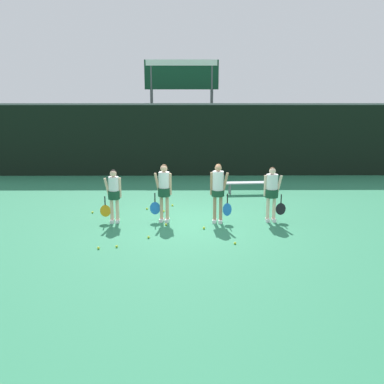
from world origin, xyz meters
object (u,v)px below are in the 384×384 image
(player_0, at_px, (114,192))
(tennis_ball_8, at_px, (117,246))
(player_3, at_px, (272,190))
(tennis_ball_2, at_px, (147,209))
(tennis_ball_3, at_px, (166,225))
(tennis_ball_5, at_px, (98,248))
(tennis_ball_1, at_px, (172,205))
(bench_courtside, at_px, (249,184))
(tennis_ball_4, at_px, (92,212))
(tennis_ball_9, at_px, (149,237))
(player_2, at_px, (218,188))
(tennis_ball_7, at_px, (204,228))
(tennis_ball_6, at_px, (164,211))
(scoreboard, at_px, (182,85))
(tennis_ball_0, at_px, (235,243))
(player_1, at_px, (164,188))

(player_0, distance_m, tennis_ball_8, 2.41)
(player_3, distance_m, tennis_ball_2, 4.20)
(tennis_ball_3, height_order, tennis_ball_5, tennis_ball_3)
(tennis_ball_1, distance_m, tennis_ball_2, 0.93)
(bench_courtside, distance_m, tennis_ball_3, 5.08)
(player_3, relative_size, tennis_ball_4, 24.37)
(bench_courtside, relative_size, tennis_ball_9, 27.69)
(player_2, bearing_deg, tennis_ball_4, 173.04)
(tennis_ball_5, bearing_deg, player_3, 26.72)
(player_2, relative_size, tennis_ball_7, 25.01)
(bench_courtside, height_order, tennis_ball_8, bench_courtside)
(tennis_ball_3, xyz_separation_m, tennis_ball_5, (-1.59, -1.95, -0.00))
(tennis_ball_4, bearing_deg, tennis_ball_6, 3.39)
(scoreboard, relative_size, player_0, 3.28)
(scoreboard, distance_m, tennis_ball_5, 12.38)
(tennis_ball_2, height_order, tennis_ball_5, same)
(bench_courtside, distance_m, tennis_ball_0, 5.83)
(bench_courtside, distance_m, tennis_ball_9, 6.24)
(player_2, height_order, tennis_ball_9, player_2)
(bench_courtside, xyz_separation_m, tennis_ball_8, (-4.13, -5.94, -0.35))
(tennis_ball_0, xyz_separation_m, tennis_ball_2, (-2.57, 3.41, 0.00))
(tennis_ball_0, distance_m, tennis_ball_8, 3.02)
(player_1, distance_m, player_2, 1.61)
(tennis_ball_0, xyz_separation_m, tennis_ball_8, (-3.01, -0.22, -0.00))
(scoreboard, height_order, tennis_ball_0, scoreboard)
(tennis_ball_1, bearing_deg, player_1, -95.75)
(bench_courtside, xyz_separation_m, tennis_ball_9, (-3.38, -5.23, -0.35))
(tennis_ball_4, distance_m, tennis_ball_6, 2.28)
(bench_courtside, height_order, tennis_ball_9, bench_courtside)
(player_2, xyz_separation_m, tennis_ball_3, (-1.54, -0.33, -1.01))
(tennis_ball_0, distance_m, tennis_ball_7, 1.49)
(player_0, bearing_deg, tennis_ball_1, 46.01)
(scoreboard, distance_m, player_3, 10.07)
(tennis_ball_2, xyz_separation_m, tennis_ball_3, (0.72, -1.79, 0.00))
(player_2, xyz_separation_m, tennis_ball_9, (-1.95, -1.47, -1.01))
(player_3, relative_size, tennis_ball_6, 25.65)
(bench_courtside, xyz_separation_m, tennis_ball_5, (-4.56, -6.05, -0.35))
(player_3, relative_size, tennis_ball_5, 24.94)
(tennis_ball_1, height_order, tennis_ball_9, tennis_ball_9)
(bench_courtside, bearing_deg, tennis_ball_7, -116.91)
(tennis_ball_4, relative_size, tennis_ball_8, 1.05)
(scoreboard, distance_m, tennis_ball_0, 12.01)
(player_2, bearing_deg, tennis_ball_0, -73.17)
(tennis_ball_4, distance_m, tennis_ball_9, 3.20)
(tennis_ball_9, bearing_deg, tennis_ball_5, -145.16)
(tennis_ball_1, xyz_separation_m, tennis_ball_5, (-1.70, -4.18, 0.00))
(tennis_ball_6, relative_size, tennis_ball_8, 1.00)
(tennis_ball_9, bearing_deg, player_0, 127.30)
(player_1, bearing_deg, tennis_ball_3, -70.84)
(tennis_ball_6, bearing_deg, tennis_ball_9, -95.73)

